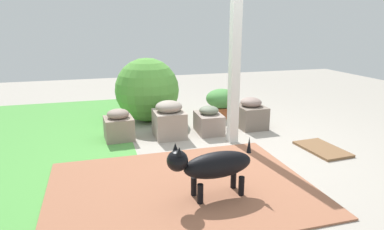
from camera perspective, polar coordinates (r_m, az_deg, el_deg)
ground_plane at (r=4.16m, az=4.87°, el=-5.81°), size 12.00×12.00×0.00m
brick_path at (r=3.23m, az=-1.87°, el=-12.09°), size 1.80×2.40×0.02m
lawn_patch at (r=4.58m, az=-27.73°, el=-5.53°), size 5.20×2.80×0.01m
porch_pillar at (r=4.22m, az=7.18°, el=9.15°), size 0.12×0.12×2.10m
stone_planter_nearest at (r=5.03m, az=9.79°, el=0.18°), size 0.48×0.38×0.44m
stone_planter_near at (r=4.73m, az=2.83°, el=-1.00°), size 0.49×0.35×0.38m
stone_planter_mid at (r=4.55m, az=-3.87°, el=-0.82°), size 0.45×0.40×0.50m
stone_planter_far at (r=4.54m, az=-12.21°, el=-1.74°), size 0.39×0.39×0.41m
round_shrub at (r=5.28m, az=-7.54°, el=4.21°), size 0.98×0.98×0.98m
terracotta_pot_broad at (r=5.49m, az=5.02°, el=2.42°), size 0.51×0.51×0.46m
dog at (r=2.95m, az=3.41°, el=-8.40°), size 0.27×0.78×0.54m
doormat at (r=4.41m, az=21.02°, el=-5.34°), size 0.67×0.43×0.03m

